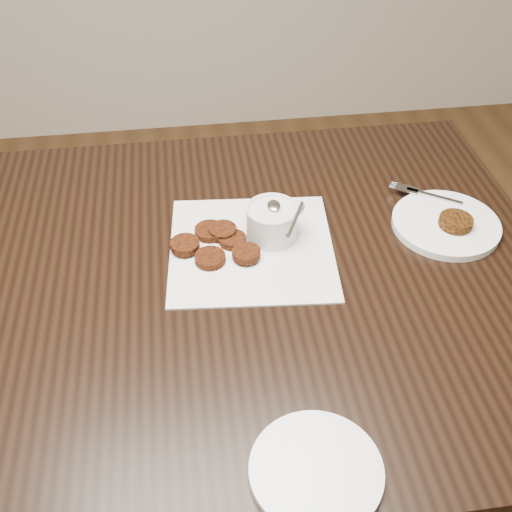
{
  "coord_description": "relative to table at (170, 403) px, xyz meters",
  "views": [
    {
      "loc": [
        0.03,
        -0.7,
        1.53
      ],
      "look_at": [
        0.14,
        0.12,
        0.8
      ],
      "focal_mm": 43.37,
      "sensor_mm": 36.0,
      "label": 1
    }
  ],
  "objects": [
    {
      "name": "plate_with_patty",
      "position": [
        0.59,
        0.08,
        0.39
      ],
      "size": [
        0.3,
        0.3,
        0.03
      ],
      "primitive_type": null,
      "rotation": [
        0.0,
        0.0,
        -0.6
      ],
      "color": "white",
      "rests_on": "table"
    },
    {
      "name": "plate_empty",
      "position": [
        0.22,
        -0.41,
        0.38
      ],
      "size": [
        0.21,
        0.21,
        0.01
      ],
      "primitive_type": "cylinder",
      "rotation": [
        0.0,
        0.0,
        0.17
      ],
      "color": "white",
      "rests_on": "table"
    },
    {
      "name": "patty_cluster",
      "position": [
        0.13,
        0.09,
        0.39
      ],
      "size": [
        0.2,
        0.2,
        0.02
      ],
      "primitive_type": null,
      "rotation": [
        0.0,
        0.0,
        -0.01
      ],
      "color": "#64250D",
      "rests_on": "napkin"
    },
    {
      "name": "table",
      "position": [
        0.0,
        0.0,
        0.0
      ],
      "size": [
        1.52,
        0.98,
        0.75
      ],
      "primitive_type": "cube",
      "color": "black",
      "rests_on": "floor"
    },
    {
      "name": "sauce_ramekin",
      "position": [
        0.24,
        0.09,
        0.45
      ],
      "size": [
        0.17,
        0.17,
        0.14
      ],
      "primitive_type": null,
      "rotation": [
        0.0,
        0.0,
        0.41
      ],
      "color": "silver",
      "rests_on": "napkin"
    },
    {
      "name": "napkin",
      "position": [
        0.19,
        0.07,
        0.38
      ],
      "size": [
        0.34,
        0.34,
        0.0
      ],
      "primitive_type": "cube",
      "rotation": [
        0.0,
        0.0,
        -0.09
      ],
      "color": "white",
      "rests_on": "table"
    }
  ]
}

